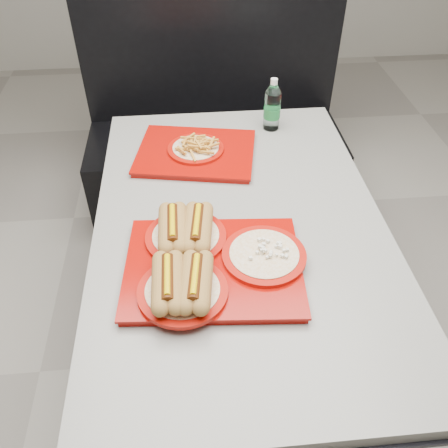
{
  "coord_description": "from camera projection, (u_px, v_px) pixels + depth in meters",
  "views": [
    {
      "loc": [
        -0.15,
        -1.1,
        1.72
      ],
      "look_at": [
        -0.06,
        -0.1,
        0.83
      ],
      "focal_mm": 38.0,
      "sensor_mm": 36.0,
      "label": 1
    }
  ],
  "objects": [
    {
      "name": "ground",
      "position": [
        236.0,
        356.0,
        1.97
      ],
      "size": [
        6.0,
        6.0,
        0.0
      ],
      "primitive_type": "plane",
      "color": "gray",
      "rests_on": "ground"
    },
    {
      "name": "diner_table",
      "position": [
        239.0,
        257.0,
        1.59
      ],
      "size": [
        0.92,
        1.42,
        0.75
      ],
      "color": "black",
      "rests_on": "ground"
    },
    {
      "name": "booth_bench",
      "position": [
        214.0,
        135.0,
        2.52
      ],
      "size": [
        1.3,
        0.57,
        1.35
      ],
      "color": "black",
      "rests_on": "ground"
    },
    {
      "name": "tray_near",
      "position": [
        206.0,
        260.0,
        1.29
      ],
      "size": [
        0.52,
        0.44,
        0.11
      ],
      "rotation": [
        0.0,
        0.0,
        -0.07
      ],
      "color": "#950A04",
      "rests_on": "diner_table"
    },
    {
      "name": "tray_far",
      "position": [
        196.0,
        150.0,
        1.73
      ],
      "size": [
        0.48,
        0.4,
        0.08
      ],
      "rotation": [
        0.0,
        0.0,
        -0.19
      ],
      "color": "#950A04",
      "rests_on": "diner_table"
    },
    {
      "name": "water_bottle",
      "position": [
        272.0,
        107.0,
        1.84
      ],
      "size": [
        0.07,
        0.07,
        0.21
      ],
      "rotation": [
        0.0,
        0.0,
        -0.38
      ],
      "color": "silver",
      "rests_on": "diner_table"
    }
  ]
}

